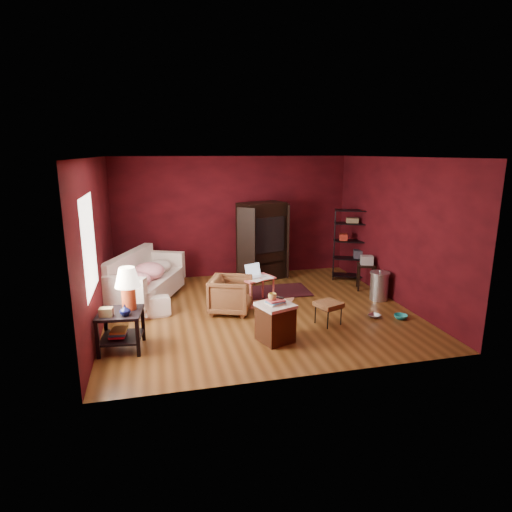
{
  "coord_description": "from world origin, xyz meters",
  "views": [
    {
      "loc": [
        -1.8,
        -7.33,
        2.88
      ],
      "look_at": [
        0.0,
        0.2,
        1.0
      ],
      "focal_mm": 30.0,
      "sensor_mm": 36.0,
      "label": 1
    }
  ],
  "objects_px": {
    "wire_shelving": "(352,242)",
    "laptop_desk": "(257,280)",
    "hamper": "(275,322)",
    "tv_armoire": "(262,240)",
    "sofa": "(145,285)",
    "side_table": "(124,301)",
    "armchair": "(231,293)"
  },
  "relations": [
    {
      "from": "sofa",
      "to": "tv_armoire",
      "type": "xyz_separation_m",
      "value": [
        2.62,
        1.06,
        0.57
      ]
    },
    {
      "from": "laptop_desk",
      "to": "tv_armoire",
      "type": "xyz_separation_m",
      "value": [
        0.52,
        1.6,
        0.45
      ]
    },
    {
      "from": "hamper",
      "to": "wire_shelving",
      "type": "bearing_deg",
      "value": 47.19
    },
    {
      "from": "hamper",
      "to": "tv_armoire",
      "type": "relative_size",
      "value": 0.39
    },
    {
      "from": "sofa",
      "to": "wire_shelving",
      "type": "height_order",
      "value": "wire_shelving"
    },
    {
      "from": "hamper",
      "to": "laptop_desk",
      "type": "xyz_separation_m",
      "value": [
        0.12,
        1.73,
        0.16
      ]
    },
    {
      "from": "side_table",
      "to": "laptop_desk",
      "type": "bearing_deg",
      "value": 31.06
    },
    {
      "from": "wire_shelving",
      "to": "laptop_desk",
      "type": "bearing_deg",
      "value": -133.84
    },
    {
      "from": "armchair",
      "to": "sofa",
      "type": "bearing_deg",
      "value": 80.94
    },
    {
      "from": "tv_armoire",
      "to": "wire_shelving",
      "type": "bearing_deg",
      "value": -32.83
    },
    {
      "from": "sofa",
      "to": "laptop_desk",
      "type": "height_order",
      "value": "laptop_desk"
    },
    {
      "from": "armchair",
      "to": "laptop_desk",
      "type": "bearing_deg",
      "value": -37.09
    },
    {
      "from": "sofa",
      "to": "tv_armoire",
      "type": "relative_size",
      "value": 1.03
    },
    {
      "from": "laptop_desk",
      "to": "sofa",
      "type": "bearing_deg",
      "value": 144.28
    },
    {
      "from": "hamper",
      "to": "laptop_desk",
      "type": "height_order",
      "value": "laptop_desk"
    },
    {
      "from": "side_table",
      "to": "hamper",
      "type": "distance_m",
      "value": 2.31
    },
    {
      "from": "tv_armoire",
      "to": "wire_shelving",
      "type": "height_order",
      "value": "tv_armoire"
    },
    {
      "from": "hamper",
      "to": "tv_armoire",
      "type": "height_order",
      "value": "tv_armoire"
    },
    {
      "from": "laptop_desk",
      "to": "tv_armoire",
      "type": "bearing_deg",
      "value": 50.8
    },
    {
      "from": "side_table",
      "to": "tv_armoire",
      "type": "distance_m",
      "value": 4.18
    },
    {
      "from": "side_table",
      "to": "wire_shelving",
      "type": "bearing_deg",
      "value": 27.43
    },
    {
      "from": "hamper",
      "to": "laptop_desk",
      "type": "relative_size",
      "value": 0.91
    },
    {
      "from": "laptop_desk",
      "to": "hamper",
      "type": "bearing_deg",
      "value": -115.13
    },
    {
      "from": "armchair",
      "to": "hamper",
      "type": "xyz_separation_m",
      "value": [
        0.46,
        -1.38,
        -0.05
      ]
    },
    {
      "from": "hamper",
      "to": "side_table",
      "type": "bearing_deg",
      "value": 172.26
    },
    {
      "from": "side_table",
      "to": "hamper",
      "type": "relative_size",
      "value": 1.77
    },
    {
      "from": "hamper",
      "to": "tv_armoire",
      "type": "distance_m",
      "value": 3.44
    },
    {
      "from": "wire_shelving",
      "to": "tv_armoire",
      "type": "bearing_deg",
      "value": -171.65
    },
    {
      "from": "armchair",
      "to": "tv_armoire",
      "type": "xyz_separation_m",
      "value": [
        1.09,
        1.95,
        0.56
      ]
    },
    {
      "from": "armchair",
      "to": "side_table",
      "type": "xyz_separation_m",
      "value": [
        -1.79,
        -1.07,
        0.37
      ]
    },
    {
      "from": "side_table",
      "to": "hamper",
      "type": "xyz_separation_m",
      "value": [
        2.25,
        -0.31,
        -0.42
      ]
    },
    {
      "from": "sofa",
      "to": "side_table",
      "type": "distance_m",
      "value": 2.02
    }
  ]
}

